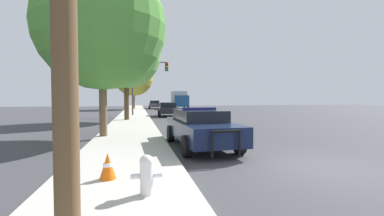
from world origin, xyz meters
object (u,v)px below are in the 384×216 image
(traffic_cone, at_px, (108,166))
(car_background_distant, at_px, (155,104))
(car_background_midblock, at_px, (168,109))
(box_truck, at_px, (179,99))
(traffic_light, at_px, (146,77))
(fire_hydrant, at_px, (146,173))
(police_car, at_px, (200,127))
(tree_sidewalk_far, at_px, (134,76))
(tree_sidewalk_mid, at_px, (126,54))
(tree_sidewalk_near, at_px, (102,26))

(traffic_cone, bearing_deg, car_background_distant, 84.70)
(car_background_midblock, xyz_separation_m, box_truck, (4.07, 17.67, 0.88))
(traffic_light, relative_size, box_truck, 0.76)
(fire_hydrant, distance_m, traffic_cone, 1.33)
(car_background_midblock, distance_m, box_truck, 18.16)
(fire_hydrant, bearing_deg, car_background_midblock, 82.26)
(car_background_distant, bearing_deg, traffic_light, -91.94)
(police_car, xyz_separation_m, box_truck, (4.77, 34.20, 0.87))
(tree_sidewalk_far, xyz_separation_m, tree_sidewalk_mid, (-0.31, -21.99, 0.01))
(fire_hydrant, distance_m, tree_sidewalk_near, 9.06)
(tree_sidewalk_far, distance_m, tree_sidewalk_near, 30.95)
(tree_sidewalk_mid, xyz_separation_m, traffic_cone, (0.19, -15.50, -4.98))
(car_background_midblock, xyz_separation_m, tree_sidewalk_mid, (-3.87, -4.76, 4.64))
(box_truck, xyz_separation_m, traffic_cone, (-7.75, -37.94, -1.23))
(fire_hydrant, relative_size, traffic_light, 0.13)
(tree_sidewalk_far, bearing_deg, car_background_distant, 26.67)
(car_background_midblock, bearing_deg, police_car, -89.23)
(police_car, distance_m, fire_hydrant, 5.29)
(traffic_light, bearing_deg, tree_sidewalk_mid, -107.46)
(tree_sidewalk_near, height_order, traffic_cone, tree_sidewalk_near)
(traffic_light, bearing_deg, tree_sidewalk_far, 95.14)
(traffic_light, bearing_deg, tree_sidewalk_near, -99.63)
(car_background_midblock, distance_m, tree_sidewalk_far, 18.19)
(fire_hydrant, distance_m, traffic_light, 22.51)
(fire_hydrant, bearing_deg, police_car, 65.41)
(tree_sidewalk_near, bearing_deg, car_background_midblock, 71.57)
(traffic_light, height_order, box_truck, traffic_light)
(car_background_midblock, xyz_separation_m, tree_sidewalk_far, (-3.56, 17.23, 4.63))
(police_car, relative_size, tree_sidewalk_mid, 0.62)
(car_background_distant, xyz_separation_m, traffic_cone, (-3.65, -39.27, -0.34))
(fire_hydrant, distance_m, box_truck, 39.64)
(tree_sidewalk_mid, bearing_deg, tree_sidewalk_far, 89.20)
(car_background_midblock, relative_size, tree_sidewalk_far, 0.49)
(tree_sidewalk_mid, bearing_deg, car_background_distant, 80.84)
(police_car, xyz_separation_m, tree_sidewalk_near, (-3.87, 2.83, 4.33))
(car_background_midblock, bearing_deg, box_truck, 80.22)
(fire_hydrant, xyz_separation_m, box_truck, (6.97, 39.01, 1.13))
(tree_sidewalk_far, bearing_deg, tree_sidewalk_near, -91.86)
(tree_sidewalk_far, height_order, traffic_cone, tree_sidewalk_far)
(traffic_cone, bearing_deg, car_background_midblock, 79.71)
(traffic_light, height_order, car_background_midblock, traffic_light)
(police_car, bearing_deg, car_background_midblock, -94.72)
(police_car, xyz_separation_m, traffic_cone, (-2.98, -3.74, -0.35))
(tree_sidewalk_near, relative_size, tree_sidewalk_mid, 0.98)
(car_background_midblock, bearing_deg, car_background_distant, 93.30)
(box_truck, bearing_deg, car_background_midblock, 79.69)
(traffic_light, xyz_separation_m, tree_sidewalk_far, (-1.47, 16.35, 1.33))
(traffic_light, bearing_deg, traffic_cone, -94.29)
(police_car, xyz_separation_m, car_background_midblock, (0.70, 16.53, -0.01))
(car_background_midblock, bearing_deg, tree_sidewalk_mid, -125.87)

